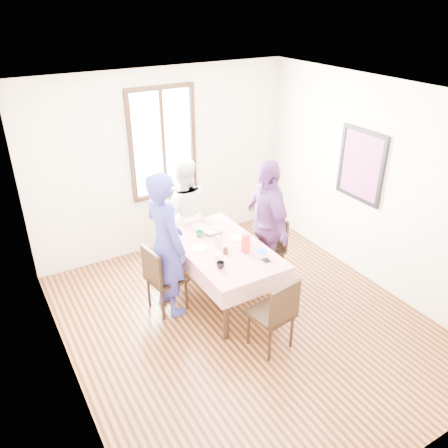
# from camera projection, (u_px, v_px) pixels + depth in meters

# --- Properties ---
(ground) EXTENTS (4.50, 4.50, 0.00)m
(ground) POSITION_uv_depth(u_px,v_px,m) (245.00, 321.00, 5.51)
(ground) COLOR black
(ground) RESTS_ON ground
(back_wall) EXTENTS (4.00, 0.00, 4.00)m
(back_wall) POSITION_uv_depth(u_px,v_px,m) (163.00, 163.00, 6.61)
(back_wall) COLOR #F0E2C7
(back_wall) RESTS_ON ground
(right_wall) EXTENTS (0.00, 4.50, 4.50)m
(right_wall) POSITION_uv_depth(u_px,v_px,m) (377.00, 187.00, 5.79)
(right_wall) COLOR #F0E2C7
(right_wall) RESTS_ON ground
(window_frame) EXTENTS (1.02, 0.06, 1.62)m
(window_frame) POSITION_uv_depth(u_px,v_px,m) (163.00, 143.00, 6.46)
(window_frame) COLOR black
(window_frame) RESTS_ON back_wall
(window_pane) EXTENTS (0.90, 0.02, 1.50)m
(window_pane) POSITION_uv_depth(u_px,v_px,m) (162.00, 143.00, 6.46)
(window_pane) COLOR white
(window_pane) RESTS_ON back_wall
(art_poster) EXTENTS (0.04, 0.76, 0.96)m
(art_poster) POSITION_uv_depth(u_px,v_px,m) (361.00, 165.00, 5.92)
(art_poster) COLOR red
(art_poster) RESTS_ON right_wall
(dining_table) EXTENTS (0.85, 1.55, 0.75)m
(dining_table) POSITION_uv_depth(u_px,v_px,m) (222.00, 273.00, 5.78)
(dining_table) COLOR black
(dining_table) RESTS_ON ground
(tablecloth) EXTENTS (0.97, 1.67, 0.01)m
(tablecloth) POSITION_uv_depth(u_px,v_px,m) (222.00, 247.00, 5.61)
(tablecloth) COLOR #63000B
(tablecloth) RESTS_ON dining_table
(chair_left) EXTENTS (0.47, 0.47, 0.91)m
(chair_left) POSITION_uv_depth(u_px,v_px,m) (166.00, 278.00, 5.54)
(chair_left) COLOR black
(chair_left) RESTS_ON ground
(chair_right) EXTENTS (0.48, 0.48, 0.91)m
(chair_right) POSITION_uv_depth(u_px,v_px,m) (265.00, 251.00, 6.10)
(chair_right) COLOR black
(chair_right) RESTS_ON ground
(chair_far) EXTENTS (0.44, 0.44, 0.91)m
(chair_far) POSITION_uv_depth(u_px,v_px,m) (185.00, 233.00, 6.56)
(chair_far) COLOR black
(chair_far) RESTS_ON ground
(chair_near) EXTENTS (0.48, 0.48, 0.91)m
(chair_near) POSITION_uv_depth(u_px,v_px,m) (271.00, 313.00, 4.93)
(chair_near) COLOR black
(chair_near) RESTS_ON ground
(person_left) EXTENTS (0.52, 0.72, 1.84)m
(person_left) POSITION_uv_depth(u_px,v_px,m) (166.00, 245.00, 5.33)
(person_left) COLOR navy
(person_left) RESTS_ON ground
(person_far) EXTENTS (0.92, 0.82, 1.58)m
(person_far) POSITION_uv_depth(u_px,v_px,m) (185.00, 213.00, 6.39)
(person_far) COLOR white
(person_far) RESTS_ON ground
(person_right) EXTENTS (0.58, 1.08, 1.76)m
(person_right) POSITION_uv_depth(u_px,v_px,m) (265.00, 224.00, 5.90)
(person_right) COLOR #5B316E
(person_right) RESTS_ON ground
(mug_black) EXTENTS (0.10, 0.10, 0.08)m
(mug_black) POSITION_uv_depth(u_px,v_px,m) (220.00, 265.00, 5.15)
(mug_black) COLOR black
(mug_black) RESTS_ON tablecloth
(mug_flag) EXTENTS (0.13, 0.13, 0.09)m
(mug_flag) POSITION_uv_depth(u_px,v_px,m) (245.00, 241.00, 5.64)
(mug_flag) COLOR red
(mug_flag) RESTS_ON tablecloth
(mug_green) EXTENTS (0.11, 0.11, 0.08)m
(mug_green) POSITION_uv_depth(u_px,v_px,m) (199.00, 234.00, 5.82)
(mug_green) COLOR #0C7226
(mug_green) RESTS_ON tablecloth
(serving_bowl) EXTENTS (0.26, 0.26, 0.06)m
(serving_bowl) POSITION_uv_depth(u_px,v_px,m) (212.00, 231.00, 5.90)
(serving_bowl) COLOR white
(serving_bowl) RESTS_ON tablecloth
(juice_carton) EXTENTS (0.08, 0.08, 0.24)m
(juice_carton) POSITION_uv_depth(u_px,v_px,m) (246.00, 244.00, 5.42)
(juice_carton) COLOR red
(juice_carton) RESTS_ON tablecloth
(butter_tub) EXTENTS (0.14, 0.14, 0.07)m
(butter_tub) POSITION_uv_depth(u_px,v_px,m) (262.00, 254.00, 5.38)
(butter_tub) COLOR white
(butter_tub) RESTS_ON tablecloth
(jam_jar) EXTENTS (0.06, 0.06, 0.08)m
(jam_jar) POSITION_uv_depth(u_px,v_px,m) (226.00, 251.00, 5.43)
(jam_jar) COLOR black
(jam_jar) RESTS_ON tablecloth
(drinking_glass) EXTENTS (0.07, 0.07, 0.09)m
(drinking_glass) POSITION_uv_depth(u_px,v_px,m) (218.00, 258.00, 5.28)
(drinking_glass) COLOR silver
(drinking_glass) RESTS_ON tablecloth
(smartphone) EXTENTS (0.07, 0.15, 0.01)m
(smartphone) POSITION_uv_depth(u_px,v_px,m) (265.00, 259.00, 5.33)
(smartphone) COLOR black
(smartphone) RESTS_ON tablecloth
(flower_vase) EXTENTS (0.07, 0.07, 0.13)m
(flower_vase) POSITION_uv_depth(u_px,v_px,m) (218.00, 241.00, 5.60)
(flower_vase) COLOR silver
(flower_vase) RESTS_ON tablecloth
(plate_left) EXTENTS (0.20, 0.20, 0.01)m
(plate_left) POSITION_uv_depth(u_px,v_px,m) (200.00, 248.00, 5.56)
(plate_left) COLOR white
(plate_left) RESTS_ON tablecloth
(plate_right) EXTENTS (0.20, 0.20, 0.01)m
(plate_right) POSITION_uv_depth(u_px,v_px,m) (238.00, 238.00, 5.79)
(plate_right) COLOR white
(plate_right) RESTS_ON tablecloth
(plate_far) EXTENTS (0.20, 0.20, 0.01)m
(plate_far) POSITION_uv_depth(u_px,v_px,m) (200.00, 227.00, 6.06)
(plate_far) COLOR white
(plate_far) RESTS_ON tablecloth
(butter_lid) EXTENTS (0.12, 0.12, 0.01)m
(butter_lid) POSITION_uv_depth(u_px,v_px,m) (262.00, 251.00, 5.36)
(butter_lid) COLOR blue
(butter_lid) RESTS_ON butter_tub
(flower_bunch) EXTENTS (0.09, 0.09, 0.10)m
(flower_bunch) POSITION_uv_depth(u_px,v_px,m) (218.00, 232.00, 5.55)
(flower_bunch) COLOR yellow
(flower_bunch) RESTS_ON flower_vase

